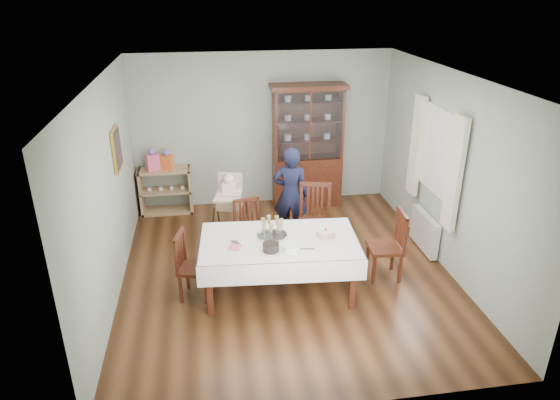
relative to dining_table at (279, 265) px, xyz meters
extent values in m
plane|color=#593319|center=(0.17, 0.47, -0.38)|extent=(5.00, 5.00, 0.00)
plane|color=#9EAA99|center=(0.17, 2.97, 0.97)|extent=(4.50, 0.00, 4.50)
plane|color=#9EAA99|center=(-2.08, 0.47, 0.97)|extent=(0.00, 5.00, 5.00)
plane|color=#9EAA99|center=(2.42, 0.47, 0.97)|extent=(0.00, 5.00, 5.00)
plane|color=white|center=(0.17, 0.47, 2.32)|extent=(5.00, 5.00, 0.00)
cube|color=#4E2613|center=(0.00, 0.00, 0.34)|extent=(1.97, 1.19, 0.06)
cube|color=silver|center=(0.00, 0.00, 0.37)|extent=(2.08, 1.30, 0.01)
cube|color=#4E2613|center=(0.92, 2.73, 0.07)|extent=(1.20, 0.45, 0.90)
cube|color=white|center=(0.92, 2.54, 1.12)|extent=(1.12, 0.01, 1.16)
cube|color=#4E2613|center=(0.92, 2.73, 1.76)|extent=(1.30, 0.48, 0.07)
cube|color=tan|center=(-1.58, 2.75, -0.36)|extent=(0.90, 0.38, 0.04)
cube|color=tan|center=(-1.58, 2.75, 0.02)|extent=(0.90, 0.38, 0.03)
cube|color=tan|center=(-1.58, 2.75, 0.40)|extent=(0.90, 0.38, 0.04)
cube|color=tan|center=(-2.00, 2.75, 0.02)|extent=(0.04, 0.38, 0.80)
cube|color=tan|center=(-1.16, 2.75, 0.02)|extent=(0.04, 0.38, 0.80)
cube|color=gold|center=(-2.05, 1.27, 1.27)|extent=(0.04, 0.48, 0.58)
cube|color=white|center=(2.39, 0.77, 1.17)|extent=(0.04, 1.02, 1.22)
cube|color=silver|center=(2.33, 0.15, 1.07)|extent=(0.07, 0.30, 1.55)
cube|color=silver|center=(2.33, 1.39, 1.07)|extent=(0.07, 0.30, 1.55)
cube|color=white|center=(2.33, 0.77, -0.08)|extent=(0.10, 0.80, 0.55)
cube|color=#4E2613|center=(-0.27, 0.84, 0.04)|extent=(0.50, 0.50, 0.05)
cube|color=#4E2613|center=(-0.32, 1.02, 0.29)|extent=(0.39, 0.14, 0.49)
cube|color=#4E2613|center=(0.66, 0.88, 0.10)|extent=(0.57, 0.57, 0.05)
cube|color=#4E2613|center=(0.71, 1.09, 0.39)|extent=(0.45, 0.15, 0.56)
cube|color=#4E2613|center=(-1.07, 0.05, 0.03)|extent=(0.49, 0.49, 0.05)
cube|color=#4E2613|center=(-1.24, 0.10, 0.27)|extent=(0.13, 0.38, 0.48)
cube|color=#4E2613|center=(1.47, 0.13, 0.06)|extent=(0.47, 0.47, 0.05)
cube|color=#4E2613|center=(1.67, 0.12, 0.33)|extent=(0.07, 0.42, 0.52)
imported|color=black|center=(0.40, 1.42, 0.37)|extent=(0.64, 0.52, 1.51)
cube|color=tan|center=(-0.53, 1.48, 0.33)|extent=(0.43, 0.40, 0.26)
cube|color=tan|center=(-0.53, 1.48, 0.55)|extent=(0.37, 0.14, 0.30)
cube|color=tan|center=(-0.53, 1.48, 0.42)|extent=(0.42, 0.25, 0.03)
cube|color=silver|center=(-0.53, 1.48, 0.51)|extent=(0.22, 0.19, 0.20)
sphere|color=beige|center=(-0.53, 1.48, 0.66)|extent=(0.16, 0.16, 0.16)
cylinder|color=silver|center=(-0.07, 0.11, 0.38)|extent=(0.39, 0.39, 0.01)
torus|color=silver|center=(-0.07, 0.11, 0.39)|extent=(0.39, 0.39, 0.02)
cylinder|color=white|center=(0.60, -0.01, 0.38)|extent=(0.27, 0.27, 0.01)
cylinder|color=brown|center=(0.60, -0.01, 0.43)|extent=(0.23, 0.23, 0.08)
cylinder|color=silver|center=(0.60, -0.01, 0.47)|extent=(0.23, 0.23, 0.01)
cylinder|color=#F24C4C|center=(0.60, -0.01, 0.51)|extent=(0.01, 0.01, 0.06)
sphere|color=yellow|center=(0.60, -0.01, 0.55)|extent=(0.02, 0.02, 0.02)
cylinder|color=black|center=(-0.14, -0.26, 0.42)|extent=(0.25, 0.25, 0.10)
cylinder|color=white|center=(0.10, -0.31, 0.42)|extent=(0.25, 0.25, 0.09)
cube|color=#EC577E|center=(-0.56, -0.12, 0.39)|extent=(0.18, 0.18, 0.02)
cube|color=silver|center=(0.24, -0.29, 0.38)|extent=(0.28, 0.06, 0.01)
cube|color=#EC577E|center=(-1.74, 2.73, 0.56)|extent=(0.24, 0.20, 0.29)
sphere|color=#E533B2|center=(-1.74, 2.73, 0.75)|extent=(0.11, 0.11, 0.11)
cube|color=orange|center=(-1.51, 2.73, 0.54)|extent=(0.23, 0.20, 0.25)
sphere|color=#E533B2|center=(-1.51, 2.73, 0.71)|extent=(0.12, 0.12, 0.12)
camera|label=1|loc=(-0.84, -5.49, 3.36)|focal=32.00mm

